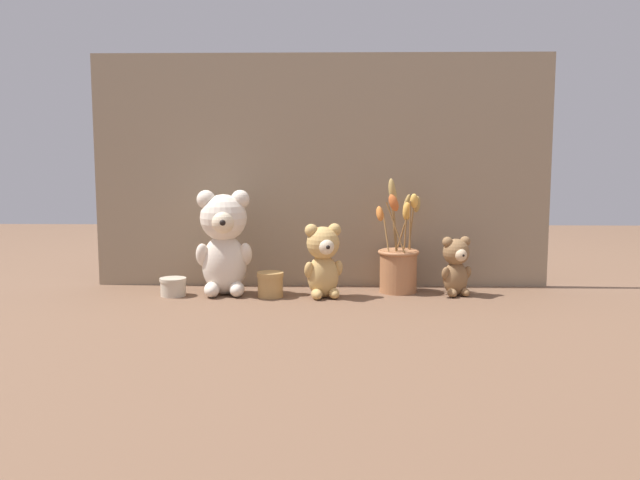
# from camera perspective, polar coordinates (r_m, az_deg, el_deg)

# --- Properties ---
(ground_plane) EXTENTS (4.00, 4.00, 0.00)m
(ground_plane) POSITION_cam_1_polar(r_m,az_deg,el_deg) (1.92, -0.01, -4.79)
(ground_plane) COLOR brown
(backdrop_wall) EXTENTS (1.37, 0.02, 0.70)m
(backdrop_wall) POSITION_cam_1_polar(r_m,az_deg,el_deg) (2.05, 0.10, 5.79)
(backdrop_wall) COLOR gray
(backdrop_wall) RESTS_ON ground
(teddy_bear_large) EXTENTS (0.17, 0.15, 0.30)m
(teddy_bear_large) POSITION_cam_1_polar(r_m,az_deg,el_deg) (1.95, -8.10, -0.04)
(teddy_bear_large) COLOR beige
(teddy_bear_large) RESTS_ON ground
(teddy_bear_medium) EXTENTS (0.12, 0.11, 0.21)m
(teddy_bear_medium) POSITION_cam_1_polar(r_m,az_deg,el_deg) (1.89, 0.28, -1.63)
(teddy_bear_medium) COLOR tan
(teddy_bear_medium) RESTS_ON ground
(teddy_bear_small) EXTENTS (0.10, 0.09, 0.17)m
(teddy_bear_small) POSITION_cam_1_polar(r_m,az_deg,el_deg) (1.96, 11.40, -2.07)
(teddy_bear_small) COLOR olive
(teddy_bear_small) RESTS_ON ground
(flower_vase) EXTENTS (0.14, 0.16, 0.33)m
(flower_vase) POSITION_cam_1_polar(r_m,az_deg,el_deg) (1.98, 6.63, -1.88)
(flower_vase) COLOR #AD7047
(flower_vase) RESTS_ON ground
(decorative_tin_tall) EXTENTS (0.08, 0.08, 0.07)m
(decorative_tin_tall) POSITION_cam_1_polar(r_m,az_deg,el_deg) (1.92, -4.20, -3.75)
(decorative_tin_tall) COLOR tan
(decorative_tin_tall) RESTS_ON ground
(decorative_tin_short) EXTENTS (0.08, 0.08, 0.05)m
(decorative_tin_short) POSITION_cam_1_polar(r_m,az_deg,el_deg) (1.97, -12.29, -3.89)
(decorative_tin_short) COLOR beige
(decorative_tin_short) RESTS_ON ground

